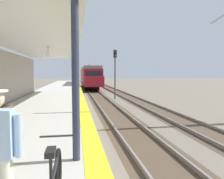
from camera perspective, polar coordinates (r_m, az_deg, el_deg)
station_platform at (r=16.17m, az=-15.84°, el=-4.09°), size 5.00×80.00×0.91m
track_pair_nearest_platform at (r=20.24m, az=-2.02°, el=-3.43°), size 2.34×120.00×0.16m
track_pair_middle at (r=20.94m, az=7.27°, el=-3.20°), size 2.34×120.00×0.16m
approaching_train at (r=40.77m, az=-5.75°, el=3.41°), size 2.93×19.60×4.76m
rail_signal_post at (r=23.66m, az=0.80°, el=5.32°), size 0.32×0.34×5.20m
platform_bench at (r=9.89m, az=-26.95°, el=-4.21°), size 0.45×1.60×0.88m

